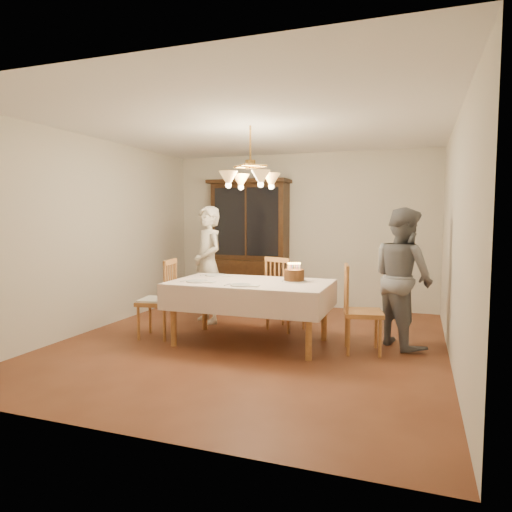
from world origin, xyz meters
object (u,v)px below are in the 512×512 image
at_px(chair_far_side, 285,297).
at_px(china_hutch, 250,245).
at_px(elderly_woman, 208,265).
at_px(birthday_cake, 294,276).
at_px(dining_table, 250,288).

bearing_deg(chair_far_side, china_hutch, 125.84).
distance_m(chair_far_side, elderly_woman, 1.25).
bearing_deg(birthday_cake, dining_table, -161.79).
relative_size(dining_table, elderly_woman, 1.13).
xyz_separation_m(dining_table, china_hutch, (-0.85, 2.25, 0.36)).
bearing_deg(dining_table, birthday_cake, 18.21).
bearing_deg(dining_table, china_hutch, 110.64).
bearing_deg(china_hutch, elderly_woman, -94.85).
relative_size(dining_table, birthday_cake, 6.33).
bearing_deg(china_hutch, dining_table, -69.36).
distance_m(elderly_woman, birthday_cake, 1.62).
bearing_deg(chair_far_side, dining_table, -104.99).
relative_size(chair_far_side, birthday_cake, 3.33).
xyz_separation_m(elderly_woman, birthday_cake, (1.47, -0.68, -0.01)).
height_order(china_hutch, birthday_cake, china_hutch).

